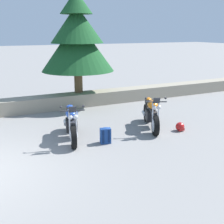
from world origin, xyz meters
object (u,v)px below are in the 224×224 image
object	(u,v)px
motorcycle_blue_near_left	(72,123)
rider_backpack	(105,135)
pine_tree_mid_right	(77,38)
motorcycle_orange_centre	(151,114)
rider_helmet	(180,127)

from	to	relation	value
motorcycle_blue_near_left	rider_backpack	size ratio (longest dim) A/B	4.32
motorcycle_blue_near_left	pine_tree_mid_right	size ratio (longest dim) A/B	0.50
motorcycle_orange_centre	rider_helmet	size ratio (longest dim) A/B	6.99
motorcycle_orange_centre	pine_tree_mid_right	size ratio (longest dim) A/B	0.48
pine_tree_mid_right	rider_helmet	bearing A→B (deg)	-70.19
motorcycle_blue_near_left	pine_tree_mid_right	xyz separation A→B (m)	(1.63, 3.87, 2.32)
rider_backpack	pine_tree_mid_right	xyz separation A→B (m)	(0.89, 4.60, 2.56)
rider_backpack	pine_tree_mid_right	size ratio (longest dim) A/B	0.11
motorcycle_orange_centre	rider_backpack	xyz separation A→B (m)	(-1.91, -0.56, -0.24)
rider_helmet	pine_tree_mid_right	world-z (taller)	pine_tree_mid_right
rider_helmet	pine_tree_mid_right	bearing A→B (deg)	109.81
motorcycle_blue_near_left	rider_backpack	world-z (taller)	motorcycle_blue_near_left
pine_tree_mid_right	motorcycle_blue_near_left	bearing A→B (deg)	-112.88
motorcycle_blue_near_left	rider_helmet	bearing A→B (deg)	-14.11
motorcycle_orange_centre	pine_tree_mid_right	bearing A→B (deg)	104.29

